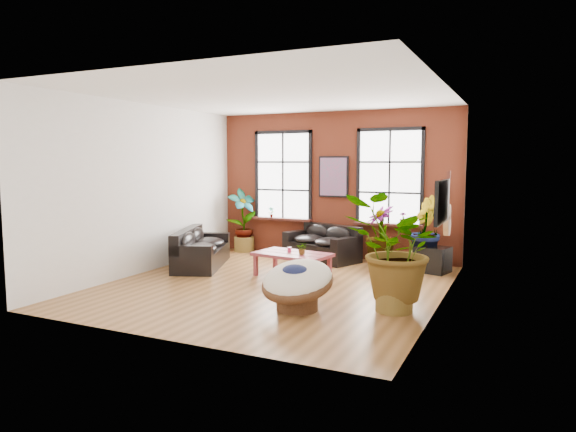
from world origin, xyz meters
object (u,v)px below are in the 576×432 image
papasan_chair (297,282)px  sofa_back (323,244)px  sofa_left (199,250)px  coffee_table (292,256)px

papasan_chair → sofa_back: bearing=111.7°
sofa_back → papasan_chair: (1.13, -4.04, 0.06)m
sofa_back → sofa_left: (-2.20, -1.87, 0.00)m
sofa_left → papasan_chair: papasan_chair is taller
sofa_back → coffee_table: size_ratio=1.23×
sofa_left → coffee_table: 2.29m
sofa_back → papasan_chair: bearing=-51.8°
sofa_back → coffee_table: bearing=-64.9°
coffee_table → papasan_chair: 2.36m
sofa_back → papasan_chair: size_ratio=1.58×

